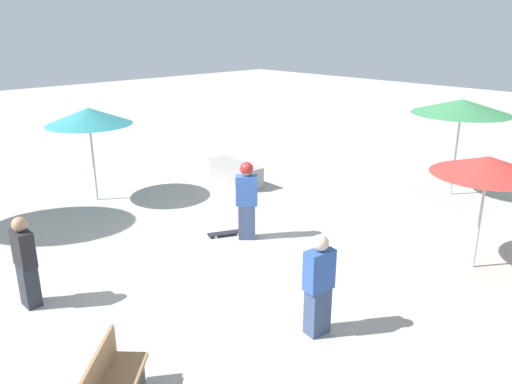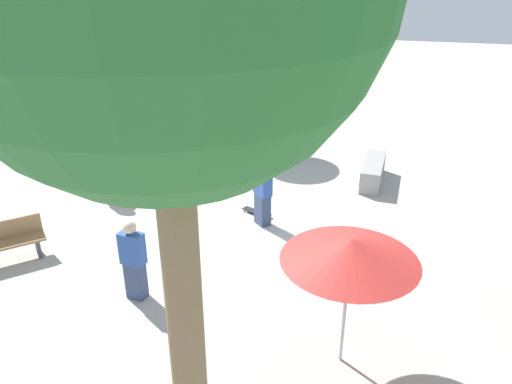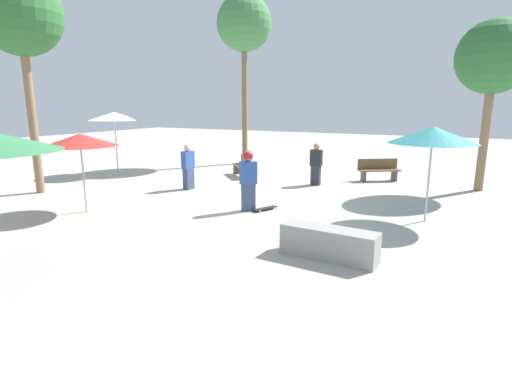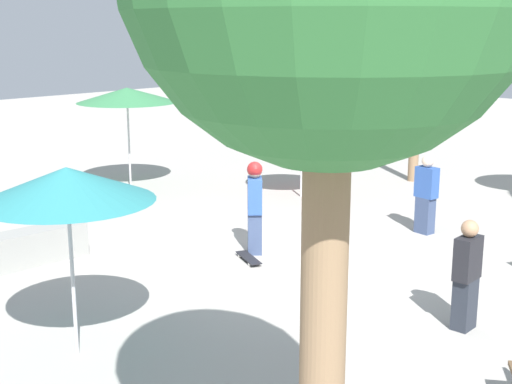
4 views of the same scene
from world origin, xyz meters
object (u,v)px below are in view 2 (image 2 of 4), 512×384
bystander_watching (101,169)px  bystander_far (134,260)px  concrete_ledge (373,172)px  shade_umbrella_red (350,250)px  palm_tree_center_left (124,0)px  shade_umbrella_teal (260,84)px  bench_far (78,149)px  skater_main (263,188)px  skateboard (257,212)px  bench_near (3,243)px

bystander_watching → bystander_far: size_ratio=0.98×
concrete_ledge → shade_umbrella_red: (0.19, 7.02, 1.69)m
concrete_ledge → palm_tree_center_left: size_ratio=0.34×
shade_umbrella_teal → shade_umbrella_red: (-3.37, 8.45, -0.20)m
concrete_ledge → shade_umbrella_teal: bearing=-21.8°
bench_far → shade_umbrella_red: bearing=19.6°
skater_main → shade_umbrella_teal: size_ratio=0.70×
shade_umbrella_red → bystander_watching: bearing=-33.7°
shade_umbrella_teal → shade_umbrella_red: bearing=111.8°
bench_far → shade_umbrella_red: shade_umbrella_red is taller
shade_umbrella_teal → bystander_watching: shade_umbrella_teal is taller
bench_far → shade_umbrella_red: (-8.48, 6.28, 1.57)m
concrete_ledge → bystander_watching: (6.76, 2.63, 0.47)m
concrete_ledge → bench_far: 8.71m
skateboard → palm_tree_center_left: (5.83, -5.37, 4.32)m
skateboard → bench_far: 6.35m
skater_main → skateboard: 0.98m
concrete_ledge → shade_umbrella_red: shade_umbrella_red is taller
bench_near → bystander_far: 3.20m
palm_tree_center_left → concrete_ledge: bearing=162.3°
skateboard → shade_umbrella_teal: size_ratio=0.34×
bench_near → palm_tree_center_left: (1.34, -8.63, 3.95)m
skateboard → bystander_far: bystander_far is taller
bystander_far → shade_umbrella_red: bearing=177.9°
palm_tree_center_left → bystander_watching: (-1.71, 5.34, -3.61)m
shade_umbrella_red → bystander_far: (3.78, -0.68, -1.20)m
bench_near → shade_umbrella_red: 7.19m
skateboard → shade_umbrella_teal: shade_umbrella_teal is taller
concrete_ledge → palm_tree_center_left: bearing=-17.7°
bench_near → palm_tree_center_left: size_ratio=0.26×
bench_near → bystander_watching: bystander_watching is taller
shade_umbrella_teal → bystander_watching: (3.19, 4.06, -1.42)m
skateboard → palm_tree_center_left: size_ratio=0.14×
bench_near → bystander_watching: 3.33m
skater_main → bystander_watching: size_ratio=1.10×
concrete_ledge → bystander_far: bystander_far is taller
skater_main → shade_umbrella_teal: shade_umbrella_teal is taller
concrete_ledge → bystander_watching: 7.27m
bench_near → shade_umbrella_teal: (-3.56, -7.36, 1.77)m
skateboard → bench_far: size_ratio=0.51×
bench_near → shade_umbrella_teal: 8.36m
bench_near → shade_umbrella_teal: shade_umbrella_teal is taller
skateboard → bystander_far: size_ratio=0.51×
shade_umbrella_red → shade_umbrella_teal: bearing=-68.2°
skater_main → shade_umbrella_teal: bearing=-30.8°
skater_main → bench_far: 6.73m
bench_near → bench_far: size_ratio=0.92×
skater_main → bench_far: size_ratio=1.08×
palm_tree_center_left → skater_main: bearing=136.4°
skateboard → bystander_watching: size_ratio=0.53×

